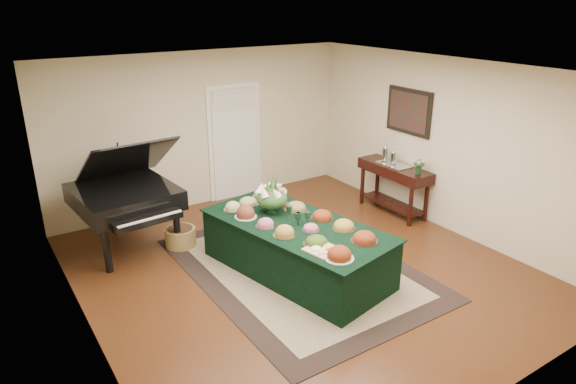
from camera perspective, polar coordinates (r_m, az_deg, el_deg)
ground at (r=7.18m, az=1.33°, el=-8.58°), size 6.00×6.00×0.00m
area_rug at (r=7.20m, az=1.08°, el=-8.41°), size 2.68×3.75×0.01m
kitchen_doorway at (r=9.44m, az=-5.91°, el=5.41°), size 1.05×0.07×2.10m
buffet_table at (r=6.95m, az=0.93°, el=-6.23°), size 1.74×2.82×0.72m
food_platters at (r=6.77m, az=0.89°, el=-3.19°), size 1.20×2.48×0.13m
cutting_board at (r=6.12m, az=3.70°, el=-6.15°), size 0.42×0.42×0.10m
green_goblets at (r=6.78m, az=1.13°, el=-2.75°), size 0.20×0.36×0.18m
floral_centerpiece at (r=7.05m, az=-1.80°, el=-0.31°), size 0.44×0.44×0.44m
grand_piano at (r=7.82m, az=-17.61°, el=-0.37°), size 1.53×1.71×1.66m
wicker_basket at (r=7.91m, az=-11.84°, el=-4.94°), size 0.46×0.46×0.29m
mahogany_sideboard at (r=8.94m, az=11.72°, el=1.75°), size 0.45×1.39×0.85m
tea_service at (r=8.94m, az=11.26°, el=3.85°), size 0.34×0.58×0.30m
pink_bouquet at (r=8.49m, az=14.36°, el=3.06°), size 0.20×0.20×0.26m
wall_painting at (r=8.81m, az=13.28°, el=8.71°), size 0.05×0.95×0.75m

